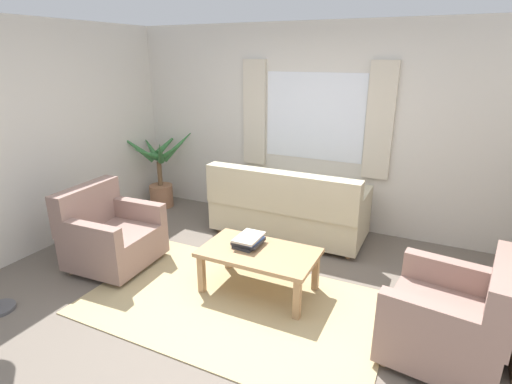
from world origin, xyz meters
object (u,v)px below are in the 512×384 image
object	(u,v)px
couch	(287,209)
coffee_table	(259,256)
book_stack_on_table	(248,241)
potted_plant	(160,172)
armchair_left	(110,235)
armchair_right	(454,319)

from	to	relation	value
couch	coffee_table	size ratio (longest dim) A/B	1.73
book_stack_on_table	potted_plant	distance (m)	2.61
armchair_left	coffee_table	size ratio (longest dim) A/B	0.80
armchair_left	coffee_table	xyz separation A→B (m)	(1.70, 0.22, 0.03)
coffee_table	potted_plant	world-z (taller)	potted_plant
couch	book_stack_on_table	xyz separation A→B (m)	(0.08, -1.23, 0.12)
armchair_right	coffee_table	distance (m)	1.71
armchair_left	couch	bearing A→B (deg)	-47.30
armchair_right	book_stack_on_table	distance (m)	1.86
couch	potted_plant	distance (m)	2.13
couch	armchair_left	bearing A→B (deg)	45.52
coffee_table	potted_plant	distance (m)	2.77
armchair_left	armchair_right	world-z (taller)	same
armchair_right	armchair_left	bearing A→B (deg)	-82.28
armchair_right	book_stack_on_table	world-z (taller)	armchair_right
armchair_right	potted_plant	distance (m)	4.37
armchair_right	coffee_table	size ratio (longest dim) A/B	0.85
coffee_table	book_stack_on_table	xyz separation A→B (m)	(-0.14, 0.06, 0.11)
armchair_left	potted_plant	size ratio (longest dim) A/B	0.74
armchair_right	book_stack_on_table	bearing A→B (deg)	-90.65
coffee_table	armchair_left	bearing A→B (deg)	-172.74
book_stack_on_table	armchair_left	bearing A→B (deg)	-169.97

